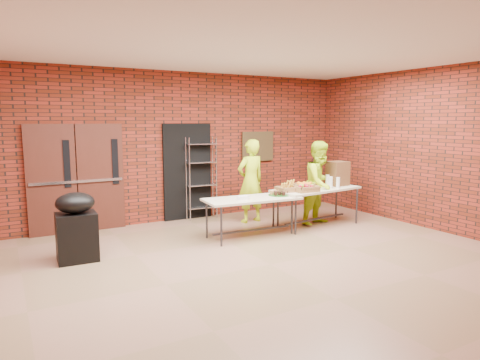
% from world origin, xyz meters
% --- Properties ---
extents(room, '(8.08, 7.08, 3.28)m').
position_xyz_m(room, '(0.00, 0.00, 1.60)').
color(room, '#7D6243').
rests_on(room, ground).
extents(double_doors, '(1.78, 0.12, 2.10)m').
position_xyz_m(double_doors, '(-2.20, 3.44, 1.05)').
color(double_doors, '#401A12').
rests_on(double_doors, room).
extents(dark_doorway, '(1.10, 0.06, 2.10)m').
position_xyz_m(dark_doorway, '(0.10, 3.46, 1.05)').
color(dark_doorway, black).
rests_on(dark_doorway, room).
extents(bronze_plaque, '(0.85, 0.04, 0.70)m').
position_xyz_m(bronze_plaque, '(1.90, 3.45, 1.55)').
color(bronze_plaque, '#3C2D18').
rests_on(bronze_plaque, room).
extents(wire_rack, '(0.68, 0.28, 1.80)m').
position_xyz_m(wire_rack, '(0.37, 3.32, 0.90)').
color(wire_rack, '#B0B1B7').
rests_on(wire_rack, room).
extents(table_left, '(1.83, 0.87, 0.73)m').
position_xyz_m(table_left, '(0.58, 1.50, 0.67)').
color(table_left, beige).
rests_on(table_left, room).
extents(table_right, '(1.97, 1.00, 0.78)m').
position_xyz_m(table_right, '(2.19, 1.61, 0.71)').
color(table_right, beige).
rests_on(table_right, room).
extents(basket_bananas, '(0.40, 0.31, 0.13)m').
position_xyz_m(basket_bananas, '(1.41, 1.55, 0.83)').
color(basket_bananas, '#A77343').
rests_on(basket_bananas, table_right).
extents(basket_oranges, '(0.44, 0.34, 0.14)m').
position_xyz_m(basket_oranges, '(1.91, 1.66, 0.84)').
color(basket_oranges, '#A77343').
rests_on(basket_oranges, table_right).
extents(basket_apples, '(0.45, 0.35, 0.14)m').
position_xyz_m(basket_apples, '(1.73, 1.38, 0.84)').
color(basket_apples, '#A77343').
rests_on(basket_apples, table_right).
extents(muffin_tray, '(0.42, 0.42, 0.10)m').
position_xyz_m(muffin_tray, '(1.18, 1.49, 0.78)').
color(muffin_tray, '#1B5516').
rests_on(muffin_tray, table_left).
extents(napkin_box, '(0.20, 0.13, 0.07)m').
position_xyz_m(napkin_box, '(0.35, 1.45, 0.77)').
color(napkin_box, white).
rests_on(napkin_box, table_left).
extents(coffee_dispenser, '(0.39, 0.35, 0.52)m').
position_xyz_m(coffee_dispenser, '(2.83, 1.69, 1.04)').
color(coffee_dispenser, brown).
rests_on(coffee_dispenser, table_right).
extents(cup_stack_front, '(0.08, 0.08, 0.24)m').
position_xyz_m(cup_stack_front, '(2.43, 1.45, 0.90)').
color(cup_stack_front, white).
rests_on(cup_stack_front, table_right).
extents(cup_stack_mid, '(0.08, 0.08, 0.23)m').
position_xyz_m(cup_stack_mid, '(2.56, 1.37, 0.89)').
color(cup_stack_mid, white).
rests_on(cup_stack_mid, table_right).
extents(cup_stack_back, '(0.08, 0.08, 0.24)m').
position_xyz_m(cup_stack_back, '(2.55, 1.68, 0.90)').
color(cup_stack_back, white).
rests_on(cup_stack_back, table_right).
extents(covered_grill, '(0.61, 0.52, 1.07)m').
position_xyz_m(covered_grill, '(-2.51, 1.63, 0.54)').
color(covered_grill, black).
rests_on(covered_grill, room).
extents(volunteer_woman, '(0.68, 0.48, 1.77)m').
position_xyz_m(volunteer_woman, '(1.15, 2.51, 0.89)').
color(volunteer_woman, '#B7DD18').
rests_on(volunteer_woman, room).
extents(volunteer_man, '(0.99, 0.85, 1.74)m').
position_xyz_m(volunteer_man, '(2.32, 1.65, 0.87)').
color(volunteer_man, '#B7DD18').
rests_on(volunteer_man, room).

